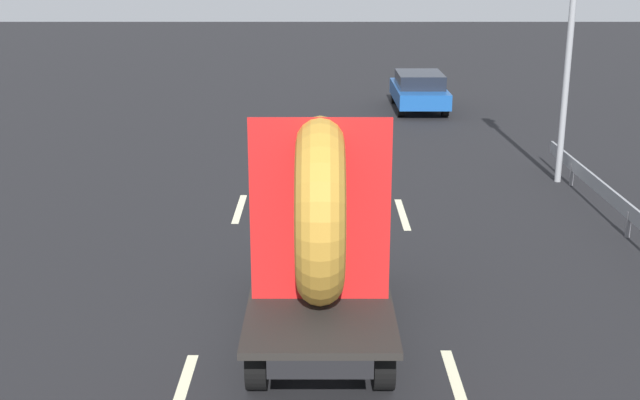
% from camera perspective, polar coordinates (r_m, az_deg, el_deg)
% --- Properties ---
extents(ground_plane, '(120.00, 120.00, 0.00)m').
position_cam_1_polar(ground_plane, '(13.60, -1.11, -7.61)').
color(ground_plane, black).
extents(flatbed_truck, '(2.02, 5.25, 3.61)m').
position_cam_1_polar(flatbed_truck, '(12.46, 0.00, -1.62)').
color(flatbed_truck, black).
rests_on(flatbed_truck, ground_plane).
extents(distant_sedan, '(1.85, 4.32, 1.41)m').
position_cam_1_polar(distant_sedan, '(31.02, 6.97, 7.70)').
color(distant_sedan, black).
rests_on(distant_sedan, ground_plane).
extents(traffic_light, '(0.42, 0.36, 5.91)m').
position_cam_1_polar(traffic_light, '(21.23, 17.21, 11.30)').
color(traffic_light, gray).
rests_on(traffic_light, ground_plane).
extents(lane_dash_left_near, '(0.16, 2.26, 0.01)m').
position_cam_1_polar(lane_dash_left_near, '(11.27, -9.80, -13.38)').
color(lane_dash_left_near, beige).
rests_on(lane_dash_left_near, ground_plane).
extents(lane_dash_left_far, '(0.16, 2.19, 0.01)m').
position_cam_1_polar(lane_dash_left_far, '(18.84, -5.69, -0.60)').
color(lane_dash_left_far, beige).
rests_on(lane_dash_left_far, ground_plane).
extents(lane_dash_right_near, '(0.16, 2.37, 0.01)m').
position_cam_1_polar(lane_dash_right_near, '(11.35, 9.72, -13.14)').
color(lane_dash_right_near, beige).
rests_on(lane_dash_right_near, ground_plane).
extents(lane_dash_right_far, '(0.16, 2.28, 0.01)m').
position_cam_1_polar(lane_dash_right_far, '(18.45, 5.80, -0.99)').
color(lane_dash_right_far, beige).
rests_on(lane_dash_right_far, ground_plane).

